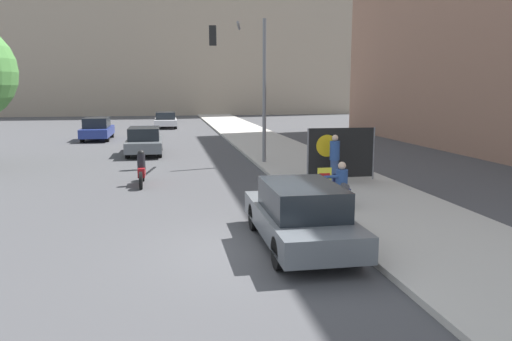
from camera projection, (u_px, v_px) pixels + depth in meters
ground_plane at (269, 249)px, 10.65m from camera, size 160.00×160.00×0.00m
sidewalk_curb at (283, 153)px, 25.88m from camera, size 4.15×90.00×0.13m
seated_protester at (342, 182)px, 13.89m from camera, size 0.93×0.77×1.23m
jogger_on_sidewalk at (335, 159)px, 17.13m from camera, size 0.34×0.34×1.69m
protest_banner at (341, 153)px, 17.74m from camera, size 2.51×0.06×1.88m
traffic_light_pole at (246, 68)px, 21.81m from camera, size 2.46×2.22×6.23m
parked_car_curbside at (300, 215)px, 10.74m from camera, size 1.71×4.40×1.40m
car_on_road_nearest at (144, 141)px, 25.81m from camera, size 1.77×4.56×1.42m
car_on_road_midblock at (97, 129)px, 33.13m from camera, size 1.76×4.67×1.49m
car_on_road_distant at (166, 120)px, 43.23m from camera, size 1.88×4.39×1.37m
motorcycle_on_road at (142, 170)px, 17.63m from camera, size 0.28×2.15×1.26m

